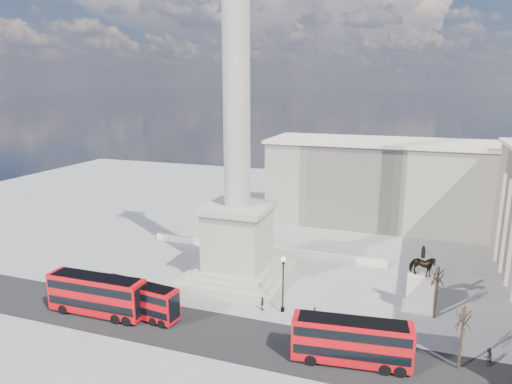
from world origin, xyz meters
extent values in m
plane|color=gray|center=(0.00, 0.00, 0.00)|extent=(180.00, 180.00, 0.00)
cube|color=black|center=(5.00, -10.00, 0.00)|extent=(120.00, 9.00, 0.01)
cube|color=#A69F8A|center=(0.00, 5.00, 0.50)|extent=(14.00, 14.00, 1.00)
cube|color=#A69F8A|center=(0.00, 5.00, 1.25)|extent=(12.00, 12.00, 0.50)
cube|color=#A69F8A|center=(0.00, 5.00, 1.75)|extent=(10.00, 10.00, 0.50)
cube|color=#A69F8A|center=(0.00, 5.00, 6.00)|extent=(8.00, 8.00, 8.00)
cube|color=#A69F8A|center=(0.00, 5.00, 10.40)|extent=(9.00, 9.00, 0.80)
cylinder|color=#A79C8B|center=(0.00, 5.00, 27.80)|extent=(3.60, 3.60, 34.00)
cube|color=beige|center=(0.00, 16.00, 0.55)|extent=(40.00, 0.60, 1.10)
cube|color=beige|center=(20.00, 40.00, 8.00)|extent=(50.00, 16.00, 16.00)
cube|color=beige|center=(20.00, 40.00, 16.30)|extent=(51.00, 17.00, 0.60)
cube|color=red|center=(-11.98, -10.65, 2.63)|extent=(12.21, 2.99, 4.48)
cube|color=black|center=(-11.98, -10.65, 1.82)|extent=(11.73, 3.04, 1.00)
cube|color=black|center=(-11.98, -10.65, 3.81)|extent=(11.73, 3.04, 1.00)
cube|color=black|center=(-11.98, -10.65, 4.90)|extent=(10.99, 2.69, 0.07)
cylinder|color=black|center=(-16.00, -10.72, 0.61)|extent=(1.27, 2.91, 1.22)
cylinder|color=black|center=(-8.58, -10.59, 0.61)|extent=(1.27, 2.91, 1.22)
cylinder|color=black|center=(-7.12, -10.56, 0.61)|extent=(1.27, 2.91, 1.22)
cube|color=red|center=(-6.99, -9.35, 2.23)|extent=(10.54, 3.57, 3.80)
cube|color=black|center=(-6.99, -9.35, 1.55)|extent=(10.14, 3.58, 0.85)
cube|color=black|center=(-6.99, -9.35, 3.24)|extent=(10.14, 3.58, 0.85)
cube|color=black|center=(-6.99, -9.35, 4.16)|extent=(9.49, 3.22, 0.06)
cylinder|color=black|center=(-10.38, -8.94, 0.52)|extent=(1.32, 2.57, 1.03)
cylinder|color=black|center=(-4.12, -9.69, 0.52)|extent=(1.32, 2.57, 1.03)
cylinder|color=black|center=(-2.89, -9.84, 0.52)|extent=(1.32, 2.57, 1.03)
cube|color=red|center=(18.18, -10.60, 2.50)|extent=(11.82, 3.98, 4.27)
cube|color=black|center=(18.18, -10.60, 1.74)|extent=(11.37, 3.99, 0.95)
cube|color=black|center=(18.18, -10.60, 3.64)|extent=(11.37, 3.99, 0.95)
cube|color=black|center=(18.18, -10.60, 4.67)|extent=(10.64, 3.58, 0.06)
cylinder|color=black|center=(14.38, -11.05, 0.58)|extent=(1.48, 2.87, 1.16)
cylinder|color=black|center=(21.41, -10.22, 0.58)|extent=(1.48, 2.87, 1.16)
cylinder|color=black|center=(22.79, -10.06, 0.58)|extent=(1.48, 2.87, 1.16)
cylinder|color=black|center=(8.84, -2.51, 0.27)|extent=(0.48, 0.48, 0.54)
cylinder|color=black|center=(8.84, -2.51, 3.25)|extent=(0.17, 0.17, 6.49)
cylinder|color=black|center=(8.84, -2.51, 6.39)|extent=(0.32, 0.32, 0.32)
sphere|color=silver|center=(8.84, -2.51, 6.76)|extent=(0.61, 0.61, 0.61)
cube|color=beige|center=(24.51, 3.76, 0.25)|extent=(3.95, 2.96, 0.49)
cube|color=beige|center=(24.51, 3.76, 2.17)|extent=(3.16, 2.17, 4.34)
imported|color=black|center=(24.51, 3.76, 5.67)|extent=(3.38, 2.03, 2.66)
cylinder|color=black|center=(24.51, 3.76, 7.31)|extent=(0.49, 0.49, 1.18)
sphere|color=black|center=(24.51, 3.76, 8.06)|extent=(0.36, 0.36, 0.36)
cylinder|color=#332319|center=(28.25, -7.97, 3.30)|extent=(0.26, 0.26, 6.61)
cylinder|color=#332319|center=(26.26, 2.00, 3.26)|extent=(0.30, 0.30, 6.52)
imported|color=#282822|center=(13.08, -3.91, 0.96)|extent=(0.78, 0.59, 1.93)
imported|color=#282822|center=(30.95, -6.50, 0.96)|extent=(1.17, 1.10, 1.93)
imported|color=#282822|center=(6.38, -3.02, 0.87)|extent=(0.61, 1.08, 1.74)
camera|label=1|loc=(22.77, -51.69, 26.89)|focal=32.00mm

